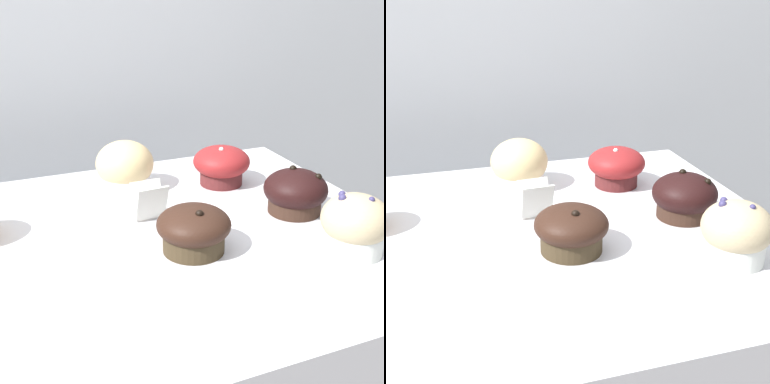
% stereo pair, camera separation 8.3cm
% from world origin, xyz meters
% --- Properties ---
extents(wall_back, '(3.20, 0.10, 1.80)m').
position_xyz_m(wall_back, '(0.00, 0.60, 0.90)').
color(wall_back, silver).
rests_on(wall_back, ground).
extents(muffin_front_center, '(0.10, 0.10, 0.07)m').
position_xyz_m(muffin_front_center, '(0.16, -0.06, 0.98)').
color(muffin_front_center, '#3D301E').
rests_on(muffin_front_center, display_counter).
extents(muffin_back_left, '(0.10, 0.10, 0.09)m').
position_xyz_m(muffin_back_left, '(0.14, 0.20, 0.98)').
color(muffin_back_left, white).
rests_on(muffin_back_left, display_counter).
extents(muffin_front_left, '(0.10, 0.10, 0.08)m').
position_xyz_m(muffin_front_left, '(0.37, -0.01, 0.98)').
color(muffin_front_left, '#342017').
rests_on(muffin_front_left, display_counter).
extents(muffin_front_right, '(0.10, 0.10, 0.07)m').
position_xyz_m(muffin_front_right, '(0.31, 0.15, 0.98)').
color(muffin_front_right, '#531E1F').
rests_on(muffin_front_right, display_counter).
extents(muffin_back_center, '(0.10, 0.10, 0.09)m').
position_xyz_m(muffin_back_center, '(0.37, -0.15, 0.98)').
color(muffin_back_center, silver).
rests_on(muffin_back_center, display_counter).
extents(price_card, '(0.05, 0.04, 0.06)m').
position_xyz_m(price_card, '(0.14, 0.06, 0.97)').
color(price_card, white).
rests_on(price_card, display_counter).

